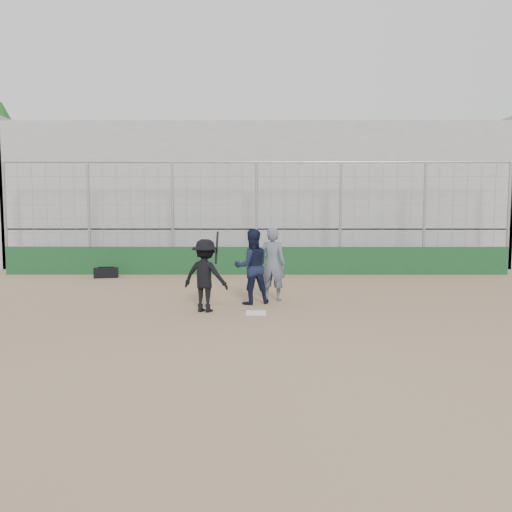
{
  "coord_description": "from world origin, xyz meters",
  "views": [
    {
      "loc": [
        0.04,
        -10.87,
        2.22
      ],
      "look_at": [
        0.0,
        1.4,
        1.15
      ],
      "focal_mm": 35.0,
      "sensor_mm": 36.0,
      "label": 1
    }
  ],
  "objects_px": {
    "batter_at_plate": "(205,275)",
    "equipment_bag": "(106,273)",
    "umpire": "(272,268)",
    "catcher_crouched": "(252,279)"
  },
  "relations": [
    {
      "from": "equipment_bag",
      "to": "umpire",
      "type": "bearing_deg",
      "value": -38.22
    },
    {
      "from": "umpire",
      "to": "equipment_bag",
      "type": "xyz_separation_m",
      "value": [
        -5.55,
        4.37,
        -0.66
      ]
    },
    {
      "from": "batter_at_plate",
      "to": "catcher_crouched",
      "type": "relative_size",
      "value": 1.47
    },
    {
      "from": "batter_at_plate",
      "to": "equipment_bag",
      "type": "distance_m",
      "value": 7.09
    },
    {
      "from": "batter_at_plate",
      "to": "catcher_crouched",
      "type": "bearing_deg",
      "value": 41.27
    },
    {
      "from": "umpire",
      "to": "equipment_bag",
      "type": "height_order",
      "value": "umpire"
    },
    {
      "from": "catcher_crouched",
      "to": "equipment_bag",
      "type": "bearing_deg",
      "value": 135.79
    },
    {
      "from": "batter_at_plate",
      "to": "catcher_crouched",
      "type": "height_order",
      "value": "batter_at_plate"
    },
    {
      "from": "batter_at_plate",
      "to": "equipment_bag",
      "type": "bearing_deg",
      "value": 124.57
    },
    {
      "from": "equipment_bag",
      "to": "batter_at_plate",
      "type": "bearing_deg",
      "value": -55.43
    }
  ]
}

